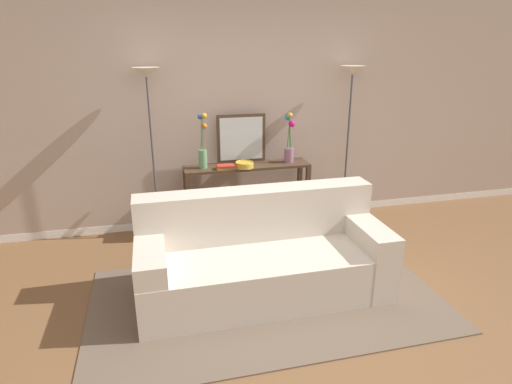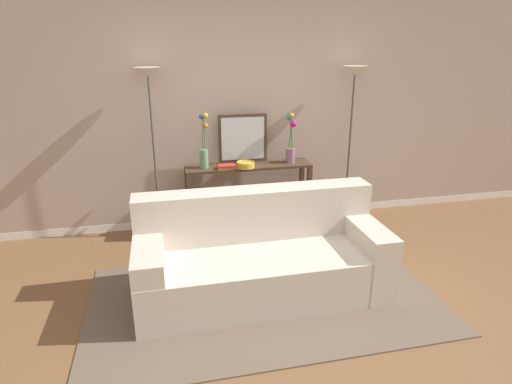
% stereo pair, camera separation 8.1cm
% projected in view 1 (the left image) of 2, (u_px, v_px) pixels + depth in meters
% --- Properties ---
extents(ground_plane, '(16.00, 16.00, 0.02)m').
position_uv_depth(ground_plane, '(298.00, 327.00, 3.36)').
color(ground_plane, brown).
extents(back_wall, '(12.00, 0.15, 2.70)m').
position_uv_depth(back_wall, '(238.00, 111.00, 4.97)').
color(back_wall, white).
rests_on(back_wall, ground).
extents(area_rug, '(2.96, 1.67, 0.01)m').
position_uv_depth(area_rug, '(267.00, 299.00, 3.69)').
color(area_rug, brown).
rests_on(area_rug, ground).
extents(couch, '(2.13, 0.87, 0.88)m').
position_uv_depth(couch, '(262.00, 259.00, 3.74)').
color(couch, beige).
rests_on(couch, ground).
extents(console_table, '(1.43, 0.33, 0.79)m').
position_uv_depth(console_table, '(247.00, 185.00, 4.93)').
color(console_table, '#473323').
rests_on(console_table, ground).
extents(floor_lamp_left, '(0.28, 0.28, 1.86)m').
position_uv_depth(floor_lamp_left, '(149.00, 107.00, 4.43)').
color(floor_lamp_left, '#4C4C51').
rests_on(floor_lamp_left, ground).
extents(floor_lamp_right, '(0.28, 0.28, 1.85)m').
position_uv_depth(floor_lamp_right, '(351.00, 101.00, 4.95)').
color(floor_lamp_right, '#4C4C51').
rests_on(floor_lamp_right, ground).
extents(wall_mirror, '(0.56, 0.02, 0.55)m').
position_uv_depth(wall_mirror, '(241.00, 139.00, 4.87)').
color(wall_mirror, '#473323').
rests_on(wall_mirror, console_table).
extents(vase_tall_flowers, '(0.11, 0.11, 0.60)m').
position_uv_depth(vase_tall_flowers, '(203.00, 149.00, 4.67)').
color(vase_tall_flowers, '#669E6B').
rests_on(vase_tall_flowers, console_table).
extents(vase_short_flowers, '(0.11, 0.14, 0.58)m').
position_uv_depth(vase_short_flowers, '(289.00, 143.00, 4.89)').
color(vase_short_flowers, gray).
rests_on(vase_short_flowers, console_table).
extents(fruit_bowl, '(0.20, 0.20, 0.07)m').
position_uv_depth(fruit_bowl, '(244.00, 165.00, 4.74)').
color(fruit_bowl, gold).
rests_on(fruit_bowl, console_table).
extents(book_stack, '(0.22, 0.13, 0.04)m').
position_uv_depth(book_stack, '(226.00, 167.00, 4.70)').
color(book_stack, '#B77F33').
rests_on(book_stack, console_table).
extents(book_row_under_console, '(0.38, 0.18, 0.13)m').
position_uv_depth(book_row_under_console, '(215.00, 227.00, 5.00)').
color(book_row_under_console, '#B77F33').
rests_on(book_row_under_console, ground).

